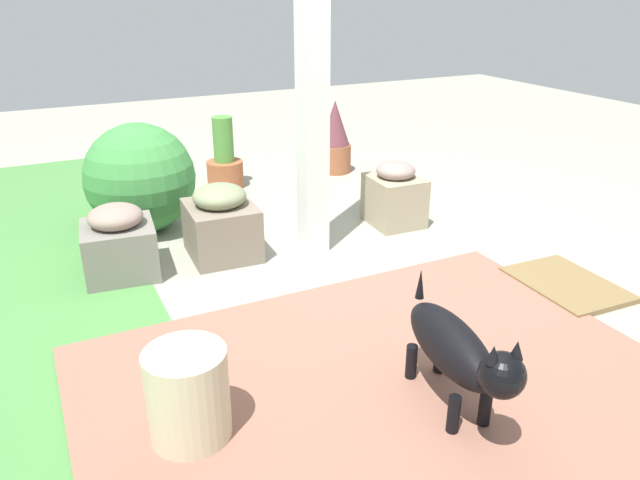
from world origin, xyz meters
name	(u,v)px	position (x,y,z in m)	size (l,w,h in m)	color
ground_plane	(342,273)	(0.00, 0.00, 0.00)	(12.00, 12.00, 0.00)	#9B9C8A
brick_path	(387,387)	(-1.02, 0.34, 0.01)	(1.80, 2.40, 0.02)	#94614F
porch_pillar	(312,54)	(0.39, 0.00, 1.16)	(0.15, 0.15, 2.33)	white
stone_planter_nearest	(394,196)	(0.53, -0.68, 0.20)	(0.39, 0.34, 0.43)	tan
stone_planter_mid	(221,223)	(0.55, 0.53, 0.20)	(0.46, 0.41, 0.45)	#7D6F5F
stone_planter_far	(119,243)	(0.54, 1.12, 0.19)	(0.43, 0.43, 0.42)	slate
round_shrub	(140,178)	(1.18, 0.87, 0.36)	(0.71, 0.71, 0.71)	#3D8840
terracotta_pot_spiky	(335,138)	(1.81, -0.89, 0.29)	(0.28, 0.28, 0.62)	#995637
terracotta_pot_tall	(225,163)	(1.81, 0.10, 0.20)	(0.29, 0.29, 0.57)	#A25634
dog	(457,350)	(-1.24, 0.19, 0.28)	(0.69, 0.26, 0.47)	black
ceramic_urn	(188,396)	(-0.95, 1.13, 0.18)	(0.29, 0.29, 0.37)	beige
doormat	(566,284)	(-0.69, -1.01, 0.01)	(0.59, 0.44, 0.03)	olive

